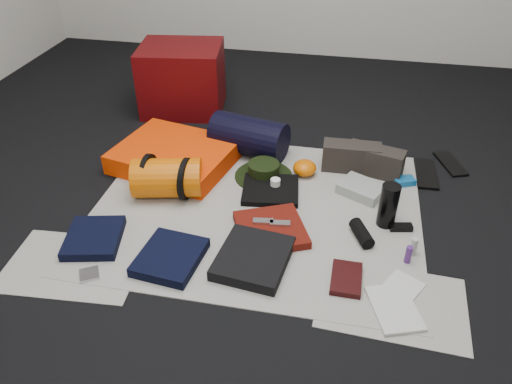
% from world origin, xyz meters
% --- Properties ---
extents(floor, '(4.50, 4.50, 0.02)m').
position_xyz_m(floor, '(0.00, 0.00, -0.01)').
color(floor, black).
rests_on(floor, ground).
extents(newspaper_mat, '(1.60, 1.30, 0.01)m').
position_xyz_m(newspaper_mat, '(0.00, 0.00, 0.00)').
color(newspaper_mat, '#B9B7AB').
rests_on(newspaper_mat, floor).
extents(newspaper_sheet_front_left, '(0.61, 0.44, 0.00)m').
position_xyz_m(newspaper_sheet_front_left, '(-0.70, -0.55, 0.00)').
color(newspaper_sheet_front_left, '#B9B7AB').
rests_on(newspaper_sheet_front_left, floor).
extents(newspaper_sheet_front_right, '(0.60, 0.43, 0.00)m').
position_xyz_m(newspaper_sheet_front_right, '(0.65, -0.50, 0.00)').
color(newspaper_sheet_front_right, '#B9B7AB').
rests_on(newspaper_sheet_front_right, floor).
extents(red_cabinet, '(0.58, 0.50, 0.43)m').
position_xyz_m(red_cabinet, '(-0.71, 1.03, 0.22)').
color(red_cabinet, '#4F0507').
rests_on(red_cabinet, floor).
extents(sleeping_pad, '(0.71, 0.62, 0.11)m').
position_xyz_m(sleeping_pad, '(-0.53, 0.32, 0.06)').
color(sleeping_pad, '#F93C02').
rests_on(sleeping_pad, newspaper_mat).
extents(stuff_sack, '(0.38, 0.27, 0.20)m').
position_xyz_m(stuff_sack, '(-0.47, 0.03, 0.11)').
color(stuff_sack, '#CD5703').
rests_on(stuff_sack, newspaper_mat).
extents(sack_strap_left, '(0.02, 0.22, 0.22)m').
position_xyz_m(sack_strap_left, '(-0.57, 0.03, 0.11)').
color(sack_strap_left, black).
rests_on(sack_strap_left, newspaper_mat).
extents(sack_strap_right, '(0.03, 0.22, 0.22)m').
position_xyz_m(sack_strap_right, '(-0.37, 0.03, 0.11)').
color(sack_strap_right, black).
rests_on(sack_strap_right, newspaper_mat).
extents(navy_duffel, '(0.47, 0.32, 0.22)m').
position_xyz_m(navy_duffel, '(-0.15, 0.52, 0.12)').
color(navy_duffel, black).
rests_on(navy_duffel, newspaper_mat).
extents(boonie_brim, '(0.38, 0.38, 0.01)m').
position_xyz_m(boonie_brim, '(-0.02, 0.29, 0.01)').
color(boonie_brim, black).
rests_on(boonie_brim, newspaper_mat).
extents(boonie_crown, '(0.17, 0.17, 0.07)m').
position_xyz_m(boonie_crown, '(-0.02, 0.29, 0.05)').
color(boonie_crown, black).
rests_on(boonie_crown, boonie_brim).
extents(hiking_boot_left, '(0.32, 0.12, 0.16)m').
position_xyz_m(hiking_boot_left, '(0.44, 0.46, 0.08)').
color(hiking_boot_left, '#2B2622').
rests_on(hiking_boot_left, newspaper_mat).
extents(hiking_boot_right, '(0.32, 0.19, 0.15)m').
position_xyz_m(hiking_boot_right, '(0.57, 0.45, 0.08)').
color(hiking_boot_right, '#2B2622').
rests_on(hiking_boot_right, newspaper_mat).
extents(flip_flop_left, '(0.12, 0.30, 0.02)m').
position_xyz_m(flip_flop_left, '(0.85, 0.49, 0.01)').
color(flip_flop_left, black).
rests_on(flip_flop_left, floor).
extents(flip_flop_right, '(0.17, 0.27, 0.01)m').
position_xyz_m(flip_flop_right, '(1.00, 0.62, 0.01)').
color(flip_flop_right, black).
rests_on(flip_flop_right, floor).
extents(trousers_navy_a, '(0.29, 0.32, 0.04)m').
position_xyz_m(trousers_navy_a, '(-0.68, -0.39, 0.03)').
color(trousers_navy_a, black).
rests_on(trousers_navy_a, newspaper_mat).
extents(trousers_navy_b, '(0.29, 0.32, 0.05)m').
position_xyz_m(trousers_navy_b, '(-0.29, -0.45, 0.03)').
color(trousers_navy_b, black).
rests_on(trousers_navy_b, newspaper_mat).
extents(trousers_charcoal, '(0.33, 0.37, 0.05)m').
position_xyz_m(trousers_charcoal, '(0.06, -0.39, 0.03)').
color(trousers_charcoal, black).
rests_on(trousers_charcoal, newspaper_mat).
extents(black_tshirt, '(0.32, 0.30, 0.03)m').
position_xyz_m(black_tshirt, '(0.04, 0.15, 0.02)').
color(black_tshirt, black).
rests_on(black_tshirt, newspaper_mat).
extents(red_shirt, '(0.40, 0.40, 0.04)m').
position_xyz_m(red_shirt, '(0.10, -0.18, 0.03)').
color(red_shirt, '#581009').
rests_on(red_shirt, newspaper_mat).
extents(orange_stuff_sack, '(0.16, 0.16, 0.08)m').
position_xyz_m(orange_stuff_sack, '(0.20, 0.35, 0.05)').
color(orange_stuff_sack, '#CD5703').
rests_on(orange_stuff_sack, newspaper_mat).
extents(first_aid_pouch, '(0.27, 0.24, 0.05)m').
position_xyz_m(first_aid_pouch, '(0.51, 0.23, 0.03)').
color(first_aid_pouch, gray).
rests_on(first_aid_pouch, newspaper_mat).
extents(water_bottle, '(0.09, 0.09, 0.22)m').
position_xyz_m(water_bottle, '(0.63, -0.00, 0.12)').
color(water_bottle, black).
rests_on(water_bottle, newspaper_mat).
extents(speaker, '(0.12, 0.17, 0.06)m').
position_xyz_m(speaker, '(0.52, -0.13, 0.04)').
color(speaker, black).
rests_on(speaker, newspaper_mat).
extents(compact_camera, '(0.12, 0.09, 0.04)m').
position_xyz_m(compact_camera, '(0.55, 0.20, 0.03)').
color(compact_camera, '#AFAFB4').
rests_on(compact_camera, newspaper_mat).
extents(cyan_case, '(0.12, 0.10, 0.03)m').
position_xyz_m(cyan_case, '(0.73, 0.37, 0.02)').
color(cyan_case, '#0F5796').
rests_on(cyan_case, newspaper_mat).
extents(toiletry_purple, '(0.03, 0.03, 0.08)m').
position_xyz_m(toiletry_purple, '(0.72, -0.25, 0.05)').
color(toiletry_purple, '#4B216C').
rests_on(toiletry_purple, newspaper_mat).
extents(toiletry_clear, '(0.03, 0.03, 0.09)m').
position_xyz_m(toiletry_clear, '(0.74, -0.19, 0.05)').
color(toiletry_clear, '#A7ACA8').
rests_on(toiletry_clear, newspaper_mat).
extents(paperback_book, '(0.13, 0.19, 0.03)m').
position_xyz_m(paperback_book, '(0.46, -0.42, 0.02)').
color(paperback_book, black).
rests_on(paperback_book, newspaper_mat).
extents(map_booklet, '(0.24, 0.29, 0.01)m').
position_xyz_m(map_booklet, '(0.66, -0.54, 0.01)').
color(map_booklet, '#B8BAB1').
rests_on(map_booklet, newspaper_mat).
extents(map_printout, '(0.21, 0.22, 0.01)m').
position_xyz_m(map_printout, '(0.69, -0.42, 0.01)').
color(map_printout, '#B8BAB1').
rests_on(map_printout, newspaper_mat).
extents(sunglasses, '(0.11, 0.06, 0.03)m').
position_xyz_m(sunglasses, '(0.70, -0.03, 0.02)').
color(sunglasses, black).
rests_on(sunglasses, newspaper_mat).
extents(key_cluster, '(0.11, 0.11, 0.01)m').
position_xyz_m(key_cluster, '(-0.60, -0.60, 0.01)').
color(key_cluster, '#AFAFB4').
rests_on(key_cluster, newspaper_mat).
extents(tape_roll, '(0.05, 0.05, 0.04)m').
position_xyz_m(tape_roll, '(0.06, 0.18, 0.05)').
color(tape_roll, silver).
rests_on(tape_roll, black_tshirt).
extents(energy_bar_a, '(0.10, 0.05, 0.01)m').
position_xyz_m(energy_bar_a, '(0.06, -0.16, 0.05)').
color(energy_bar_a, '#AFAFB4').
rests_on(energy_bar_a, red_shirt).
extents(energy_bar_b, '(0.10, 0.05, 0.01)m').
position_xyz_m(energy_bar_b, '(0.14, -0.16, 0.05)').
color(energy_bar_b, '#AFAFB4').
rests_on(energy_bar_b, red_shirt).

